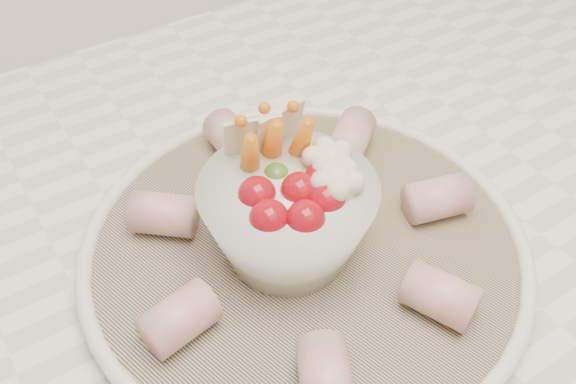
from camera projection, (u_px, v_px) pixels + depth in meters
kitchen_counter at (365, 369)px, 0.95m from camera, size 2.04×0.62×0.92m
serving_platter at (305, 247)px, 0.50m from camera, size 0.42×0.42×0.02m
veggie_bowl at (290, 213)px, 0.46m from camera, size 0.13×0.13×0.11m
cured_meat_rolls at (304, 229)px, 0.48m from camera, size 0.28×0.29×0.03m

